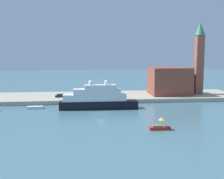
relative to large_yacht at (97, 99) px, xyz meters
name	(u,v)px	position (x,y,z in m)	size (l,w,h in m)	color
ground	(101,114)	(0.59, -7.66, -3.17)	(400.00, 400.00, 0.00)	slate
quay_dock	(96,97)	(0.59, 19.92, -2.46)	(110.00, 23.16, 1.42)	#ADA38E
large_yacht	(97,99)	(0.00, 0.00, 0.00)	(25.06, 3.95, 10.86)	black
small_motorboat	(160,126)	(13.05, -26.74, -2.23)	(4.94, 1.76, 2.93)	#B22319
work_barge	(35,107)	(-19.89, 2.51, -2.76)	(4.89, 1.88, 0.82)	silver
harbor_building	(169,81)	(29.58, 18.83, 3.55)	(15.18, 12.04, 10.62)	brown
bell_tower	(199,55)	(41.28, 18.72, 13.54)	(3.93, 3.93, 28.06)	#93513D
parked_car	(61,96)	(-12.48, 16.48, -1.21)	(4.34, 1.62, 1.27)	black
person_figure	(76,96)	(-6.89, 13.38, -1.04)	(0.36, 0.36, 1.55)	#334C8C
mooring_bollard	(113,98)	(6.04, 9.64, -1.34)	(0.54, 0.54, 0.83)	black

